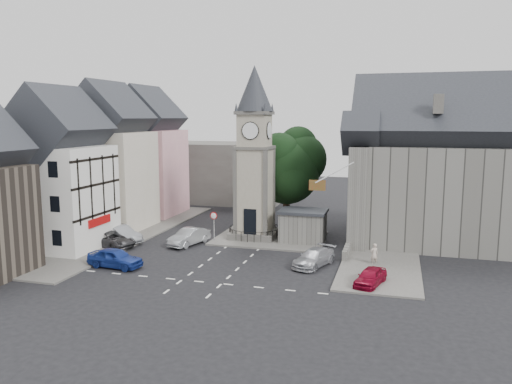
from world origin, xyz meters
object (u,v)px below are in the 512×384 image
(car_west_blue, at_px, (115,258))
(car_east_red, at_px, (370,277))
(stone_shelter, at_px, (303,226))
(pedestrian, at_px, (374,254))
(clock_tower, at_px, (255,154))

(car_west_blue, relative_size, car_east_red, 1.21)
(stone_shelter, distance_m, pedestrian, 8.69)
(car_west_blue, bearing_deg, car_east_red, -81.60)
(stone_shelter, bearing_deg, clock_tower, 174.16)
(clock_tower, height_order, car_east_red, clock_tower)
(car_west_blue, bearing_deg, clock_tower, -27.49)
(clock_tower, xyz_separation_m, car_west_blue, (-7.74, -12.09, -7.37))
(stone_shelter, xyz_separation_m, car_west_blue, (-12.54, -11.59, -0.80))
(car_west_blue, xyz_separation_m, car_east_red, (19.24, 1.09, -0.13))
(stone_shelter, relative_size, pedestrian, 2.45)
(stone_shelter, bearing_deg, car_west_blue, -137.24)
(car_west_blue, relative_size, pedestrian, 2.51)
(clock_tower, bearing_deg, car_east_red, -43.70)
(pedestrian, bearing_deg, car_west_blue, -10.31)
(car_east_red, relative_size, pedestrian, 2.08)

